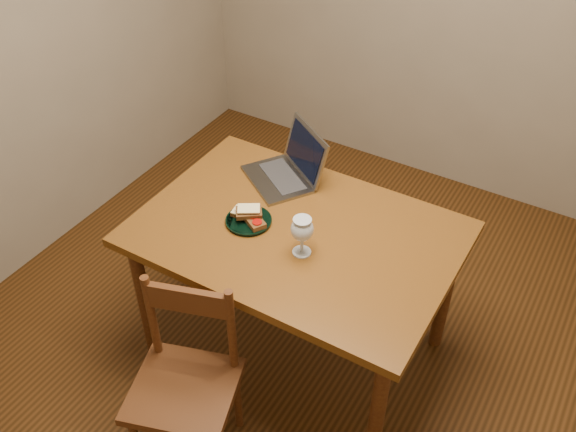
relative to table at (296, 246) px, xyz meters
The scene contains 10 objects.
floor 0.67m from the table, 71.46° to the left, with size 3.20×3.20×0.02m, color black.
left_wall 1.71m from the table, behind, with size 0.02×3.20×2.60m, color gray.
table is the anchor object (origin of this frame).
chair 0.70m from the table, 98.82° to the right, with size 0.49×0.47×0.42m.
plate 0.23m from the table, 163.55° to the right, with size 0.19×0.19×0.02m, color black.
sandwich_cheese 0.26m from the table, 167.95° to the right, with size 0.09×0.06×0.03m, color #381E0C, non-canonical shape.
sandwich_tomato 0.21m from the table, 157.18° to the right, with size 0.10×0.06×0.03m, color #381E0C, non-canonical shape.
sandwich_top 0.25m from the table, 164.79° to the right, with size 0.11×0.06×0.03m, color #381E0C, non-canonical shape.
milk_glass 0.22m from the table, 51.24° to the right, with size 0.09×0.09×0.17m, color white, non-canonical shape.
laptop 0.40m from the table, 124.71° to the left, with size 0.43×0.42×0.23m.
Camera 1 is at (0.96, -1.81, 2.47)m, focal length 40.00 mm.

